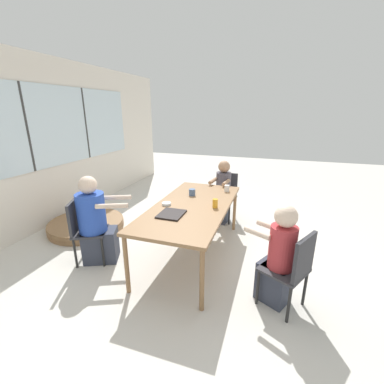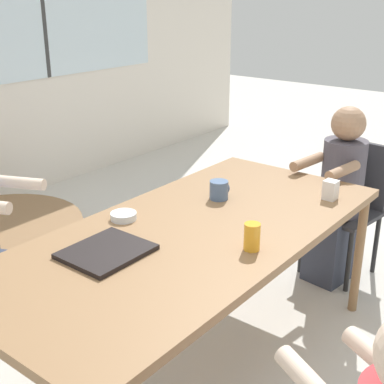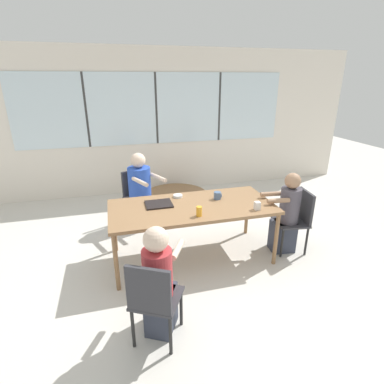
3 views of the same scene
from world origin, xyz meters
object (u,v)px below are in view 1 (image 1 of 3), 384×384
Objects in this scene: milk_carton_small at (227,188)px; chair_for_man_blue_shirt at (225,192)px; coffee_mug at (192,192)px; person_woman_green_shirt at (96,224)px; chair_for_man_teal_shirt at (293,266)px; person_man_blue_shirt at (223,194)px; juice_glass at (215,204)px; person_man_teal_shirt at (278,258)px; bowl_white_shallow at (166,204)px; folded_table_stack at (87,225)px; chair_for_woman_green_shirt at (83,226)px.

chair_for_man_blue_shirt is at bearing 12.15° from milk_carton_small.
coffee_mug is at bearing 127.72° from milk_carton_small.
person_woman_green_shirt reaches higher than milk_carton_small.
chair_for_man_teal_shirt is 1.72m from milk_carton_small.
person_woman_green_shirt is at bearing 131.15° from coffee_mug.
person_man_blue_shirt is (1.94, 1.11, 0.01)m from chair_for_man_teal_shirt.
juice_glass reaches higher than milk_carton_small.
juice_glass is (0.60, 0.81, 0.28)m from person_man_teal_shirt.
person_man_blue_shirt is 9.54× the size of juice_glass.
bowl_white_shallow is (-1.53, 0.50, 0.26)m from chair_for_man_blue_shirt.
chair_for_man_blue_shirt is 1.12m from coffee_mug.
chair_for_man_teal_shirt is at bearing 126.64° from person_man_blue_shirt.
coffee_mug is at bearing -21.90° from bowl_white_shallow.
chair_for_man_teal_shirt is 0.78× the size of person_man_teal_shirt.
folded_table_stack is at bearing 79.24° from bowl_white_shallow.
coffee_mug is at bearing 81.02° from chair_for_man_blue_shirt.
person_woman_green_shirt is at bearing 114.53° from chair_for_man_teal_shirt.
folded_table_stack is at bearing 102.90° from milk_carton_small.
milk_carton_small is 0.82× the size of bowl_white_shallow.
person_man_blue_shirt is at bearing 117.47° from chair_for_woman_green_shirt.
milk_carton_small is at bearing 105.92° from person_woman_green_shirt.
bowl_white_shallow is at bearing 158.10° from coffee_mug.
person_man_teal_shirt is 1.58m from milk_carton_small.
bowl_white_shallow is at bearing 91.98° from person_woman_green_shirt.
person_woman_green_shirt is at bearing 116.21° from bowl_white_shallow.
person_woman_green_shirt reaches higher than person_man_teal_shirt.
coffee_mug is at bearing 105.09° from chair_for_woman_green_shirt.
folded_table_stack is (0.88, 3.23, -0.43)m from chair_for_man_teal_shirt.
bowl_white_shallow is at bearing 79.08° from chair_for_man_blue_shirt.
person_woman_green_shirt is at bearing -131.68° from folded_table_stack.
person_man_blue_shirt is at bearing 55.68° from person_man_teal_shirt.
person_woman_green_shirt is (0.07, -0.15, 0.02)m from chair_for_woman_green_shirt.
person_man_blue_shirt is 1.31m from juice_glass.
folded_table_stack is (-0.18, 1.84, -0.72)m from coffee_mug.
chair_for_woman_green_shirt is 1.12m from folded_table_stack.
person_man_teal_shirt reaches higher than folded_table_stack.
chair_for_man_teal_shirt reaches higher than bowl_white_shallow.
bowl_white_shallow is at bearing 77.88° from person_man_blue_shirt.
person_man_teal_shirt reaches higher than chair_for_man_teal_shirt.
chair_for_man_teal_shirt is 2.42m from person_woman_green_shirt.
person_man_blue_shirt is 1.47m from bowl_white_shallow.
chair_for_woman_green_shirt is at bearing 117.98° from person_man_teal_shirt.
chair_for_man_teal_shirt is 0.16m from person_man_teal_shirt.
chair_for_man_teal_shirt is at bearing -105.33° from folded_table_stack.
bowl_white_shallow is (-0.84, 0.65, -0.03)m from milk_carton_small.
milk_carton_small is at bearing -77.10° from folded_table_stack.
person_woman_green_shirt reaches higher than chair_for_woman_green_shirt.
juice_glass reaches higher than folded_table_stack.
chair_for_woman_green_shirt and chair_for_man_teal_shirt have the same top height.
person_man_teal_shirt is at bearing 65.38° from chair_for_woman_green_shirt.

